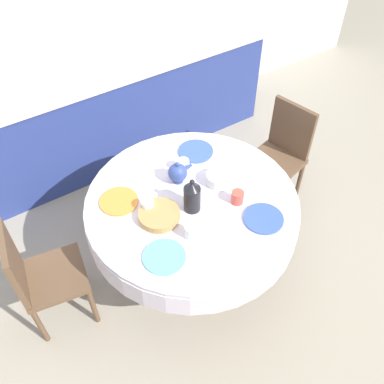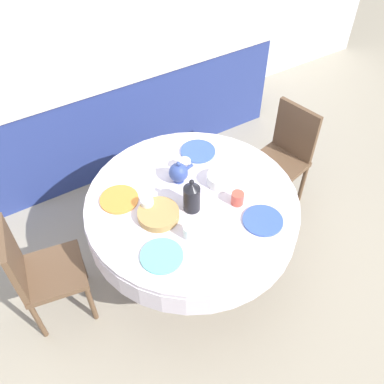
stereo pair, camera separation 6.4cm
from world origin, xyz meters
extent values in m
plane|color=#9E937F|center=(0.00, 0.00, 0.00)|extent=(12.00, 12.00, 0.00)
cube|color=silver|center=(0.00, 1.87, 1.30)|extent=(7.00, 0.05, 2.60)
cube|color=navy|center=(0.00, 1.54, 0.45)|extent=(3.20, 0.60, 0.90)
cube|color=beige|center=(0.00, 1.54, 0.92)|extent=(3.24, 0.64, 0.04)
cylinder|color=brown|center=(0.00, 0.00, 0.02)|extent=(0.44, 0.44, 0.04)
cylinder|color=brown|center=(0.00, 0.00, 0.28)|extent=(0.11, 0.11, 0.49)
cylinder|color=silver|center=(0.00, 0.00, 0.62)|extent=(1.43, 1.43, 0.18)
cylinder|color=silver|center=(0.00, 0.00, 0.72)|extent=(1.42, 1.42, 0.03)
cube|color=brown|center=(0.96, 0.22, 0.43)|extent=(0.48, 0.48, 0.04)
cube|color=brown|center=(1.13, 0.26, 0.67)|extent=(0.12, 0.38, 0.46)
cylinder|color=brown|center=(0.82, 0.01, 0.20)|extent=(0.04, 0.04, 0.41)
cylinder|color=brown|center=(0.74, 0.35, 0.20)|extent=(0.04, 0.04, 0.41)
cylinder|color=brown|center=(1.17, 0.09, 0.20)|extent=(0.04, 0.04, 0.41)
cylinder|color=brown|center=(1.09, 0.43, 0.20)|extent=(0.04, 0.04, 0.41)
cube|color=brown|center=(-0.97, 0.16, 0.43)|extent=(0.46, 0.46, 0.04)
cube|color=brown|center=(-1.15, 0.19, 0.67)|extent=(0.10, 0.38, 0.46)
cylinder|color=brown|center=(-0.76, 0.31, 0.20)|extent=(0.04, 0.04, 0.41)
cylinder|color=brown|center=(-0.82, -0.04, 0.20)|extent=(0.04, 0.04, 0.41)
cylinder|color=brown|center=(-1.11, 0.37, 0.20)|extent=(0.04, 0.04, 0.41)
cylinder|color=brown|center=(-1.17, 0.02, 0.20)|extent=(0.04, 0.04, 0.41)
cylinder|color=#60BCB7|center=(-0.38, -0.29, 0.75)|extent=(0.26, 0.26, 0.01)
cylinder|color=white|center=(-0.16, -0.25, 0.78)|extent=(0.08, 0.08, 0.09)
cylinder|color=#3856AD|center=(0.29, -0.38, 0.75)|extent=(0.26, 0.26, 0.01)
cylinder|color=#CC4C3D|center=(0.24, -0.17, 0.78)|extent=(0.08, 0.08, 0.09)
cylinder|color=orange|center=(-0.41, 0.25, 0.75)|extent=(0.26, 0.26, 0.01)
cylinder|color=white|center=(-0.29, 0.08, 0.78)|extent=(0.08, 0.08, 0.09)
cylinder|color=#3856AD|center=(0.28, 0.39, 0.75)|extent=(0.26, 0.26, 0.01)
cylinder|color=white|center=(0.11, 0.28, 0.78)|extent=(0.08, 0.08, 0.09)
cylinder|color=black|center=(-0.04, -0.06, 0.83)|extent=(0.11, 0.11, 0.18)
cone|color=black|center=(-0.04, -0.06, 0.94)|extent=(0.10, 0.10, 0.04)
sphere|color=black|center=(-0.04, -0.06, 0.98)|extent=(0.03, 0.03, 0.03)
cylinder|color=#33478E|center=(0.02, 0.20, 0.75)|extent=(0.07, 0.07, 0.01)
sphere|color=#33478E|center=(0.02, 0.20, 0.82)|extent=(0.13, 0.13, 0.13)
cylinder|color=#33478E|center=(0.09, 0.20, 0.82)|extent=(0.08, 0.02, 0.05)
sphere|color=#33478E|center=(0.02, 0.20, 0.90)|extent=(0.03, 0.03, 0.03)
cylinder|color=#AD844C|center=(-0.26, -0.01, 0.77)|extent=(0.27, 0.27, 0.05)
cylinder|color=silver|center=(0.25, 0.04, 0.78)|extent=(0.18, 0.18, 0.08)
camera|label=1|loc=(-1.03, -1.59, 2.84)|focal=40.00mm
camera|label=2|loc=(-0.97, -1.62, 2.84)|focal=40.00mm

